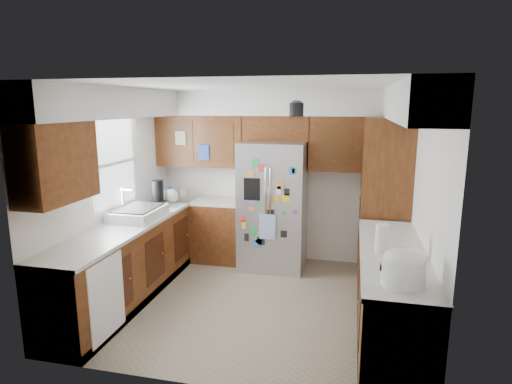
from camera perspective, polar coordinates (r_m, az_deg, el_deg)
floor at (r=5.25m, az=-0.30°, el=-14.46°), size 3.60×3.60×0.00m
room_shell at (r=5.12m, az=-0.54°, el=6.17°), size 3.64×3.24×2.52m
left_counter_run at (r=5.55m, az=-14.20°, el=-8.54°), size 1.36×3.20×0.92m
right_counter_run at (r=4.54m, az=17.49°, el=-13.49°), size 0.63×2.25×0.92m
pantry at (r=5.88m, az=16.73°, el=-0.98°), size 0.60×0.90×2.15m
fridge at (r=6.06m, az=2.31°, el=-1.83°), size 0.90×0.79×1.80m
bridge_cabinet at (r=6.12m, az=2.79°, el=8.49°), size 0.96×0.34×0.35m
fridge_top_items at (r=6.06m, az=3.47°, el=11.38°), size 0.77×0.40×0.30m
sink_assembly at (r=5.51m, az=-15.43°, el=-2.67°), size 0.52×0.70×0.37m
left_counter_clutter at (r=6.14m, az=-12.13°, el=-0.46°), size 0.38×0.89×0.38m
rice_cooker at (r=3.55m, az=19.08°, el=-9.37°), size 0.35×0.34×0.30m
paper_towel at (r=4.24m, az=16.45°, el=-5.98°), size 0.12×0.12×0.28m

